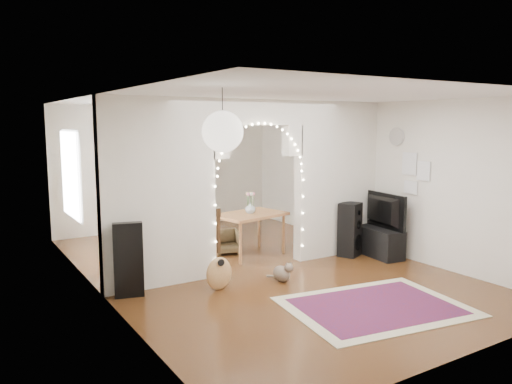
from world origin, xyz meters
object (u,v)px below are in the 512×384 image
floor_speaker (350,230)px  bookcase (160,193)px  acoustic_guitar (219,260)px  dining_chair_left (227,242)px  dining_chair_right (204,230)px  dining_table (250,217)px  media_console (378,242)px

floor_speaker → bookcase: (-2.06, 3.75, 0.35)m
floor_speaker → bookcase: bookcase is taller
acoustic_guitar → dining_chair_left: acoustic_guitar is taller
floor_speaker → dining_chair_right: (-1.71, 2.32, -0.24)m
dining_table → dining_chair_right: 1.44m
floor_speaker → dining_chair_right: 2.89m
acoustic_guitar → floor_speaker: acoustic_guitar is taller
media_console → bookcase: size_ratio=0.61×
floor_speaker → media_console: (0.43, -0.26, -0.22)m
bookcase → dining_table: bookcase is taller
bookcase → dining_chair_left: bearing=-81.1°
dining_table → media_console: bearing=-44.6°
floor_speaker → dining_table: bearing=121.7°
media_console → dining_table: (-1.89, 1.23, 0.43)m
floor_speaker → dining_table: (-1.46, 0.97, 0.21)m
acoustic_guitar → bookcase: 4.23m
media_console → dining_chair_left: 2.69m
dining_chair_left → dining_chair_right: 1.00m
dining_chair_left → dining_chair_right: dining_chair_right is taller
bookcase → dining_chair_right: bookcase is taller
acoustic_guitar → dining_chair_right: (1.10, 2.71, -0.19)m
dining_chair_left → bookcase: bearing=112.9°
dining_table → bookcase: bearing=90.7°
acoustic_guitar → media_console: 3.25m
floor_speaker → bookcase: 4.30m
dining_table → dining_chair_left: size_ratio=2.89×
media_console → dining_table: dining_table is taller
media_console → dining_chair_right: media_console is taller
floor_speaker → dining_chair_left: size_ratio=2.05×
bookcase → dining_chair_right: size_ratio=3.19×
media_console → dining_table: bearing=153.3°
floor_speaker → dining_chair_left: 2.20m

